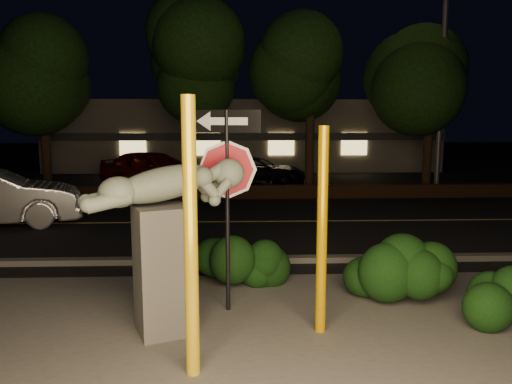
% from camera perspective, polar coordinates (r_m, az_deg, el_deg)
% --- Properties ---
extents(ground, '(90.00, 90.00, 0.00)m').
position_cam_1_polar(ground, '(17.38, -0.76, -1.43)').
color(ground, black).
rests_on(ground, ground).
extents(patio, '(14.00, 6.00, 0.02)m').
position_cam_1_polar(patio, '(6.81, 1.83, -17.27)').
color(patio, '#4C4944').
rests_on(patio, ground).
extents(road, '(80.00, 8.00, 0.01)m').
position_cam_1_polar(road, '(14.43, -0.44, -3.43)').
color(road, black).
rests_on(road, ground).
extents(lane_marking, '(80.00, 0.12, 0.00)m').
position_cam_1_polar(lane_marking, '(14.43, -0.44, -3.38)').
color(lane_marking, gold).
rests_on(lane_marking, road).
extents(curb, '(80.00, 0.25, 0.12)m').
position_cam_1_polar(curb, '(10.44, 0.29, -7.74)').
color(curb, '#4C4944').
rests_on(curb, ground).
extents(brick_wall, '(40.00, 0.35, 0.50)m').
position_cam_1_polar(brick_wall, '(18.63, -0.87, 0.01)').
color(brick_wall, '#452516').
rests_on(brick_wall, ground).
extents(parking_lot, '(40.00, 12.00, 0.01)m').
position_cam_1_polar(parking_lot, '(24.31, -1.20, 1.39)').
color(parking_lot, black).
rests_on(parking_lot, ground).
extents(building, '(22.00, 10.20, 4.00)m').
position_cam_1_polar(building, '(32.13, -1.49, 6.65)').
color(building, '#655E51').
rests_on(building, ground).
extents(tree_far_a, '(4.60, 4.60, 7.43)m').
position_cam_1_polar(tree_far_a, '(21.62, -23.44, 14.02)').
color(tree_far_a, black).
rests_on(tree_far_a, ground).
extents(tree_far_b, '(5.20, 5.20, 8.41)m').
position_cam_1_polar(tree_far_b, '(20.66, -8.31, 16.90)').
color(tree_far_b, black).
rests_on(tree_far_b, ground).
extents(tree_far_c, '(4.80, 4.80, 7.84)m').
position_cam_1_polar(tree_far_c, '(20.32, 6.33, 15.96)').
color(tree_far_c, black).
rests_on(tree_far_c, ground).
extents(tree_far_d, '(4.40, 4.40, 7.42)m').
position_cam_1_polar(tree_far_d, '(22.05, 19.49, 14.30)').
color(tree_far_d, black).
rests_on(tree_far_d, ground).
extents(yellow_pole_left, '(0.16, 0.16, 3.21)m').
position_cam_1_polar(yellow_pole_left, '(5.65, -7.47, -5.51)').
color(yellow_pole_left, yellow).
rests_on(yellow_pole_left, ground).
extents(yellow_pole_right, '(0.14, 0.14, 2.87)m').
position_cam_1_polar(yellow_pole_right, '(6.84, 7.55, -4.56)').
color(yellow_pole_right, '#DB9B00').
rests_on(yellow_pole_right, ground).
extents(signpost, '(1.01, 0.34, 3.09)m').
position_cam_1_polar(signpost, '(7.45, -3.32, 2.49)').
color(signpost, black).
rests_on(signpost, ground).
extents(sculpture, '(2.20, 1.32, 2.40)m').
position_cam_1_polar(sculpture, '(6.89, -10.39, -4.12)').
color(sculpture, '#4C4944').
rests_on(sculpture, ground).
extents(hedge_center, '(1.91, 1.10, 0.94)m').
position_cam_1_polar(hedge_center, '(9.01, -1.20, -7.65)').
color(hedge_center, black).
rests_on(hedge_center, ground).
extents(hedge_right, '(2.02, 1.44, 1.19)m').
position_cam_1_polar(hedge_right, '(8.49, 16.27, -8.11)').
color(hedge_right, black).
rests_on(hedge_right, ground).
extents(streetlight, '(1.51, 0.44, 10.04)m').
position_cam_1_polar(streetlight, '(21.51, 20.10, 15.94)').
color(streetlight, '#505156').
rests_on(streetlight, ground).
extents(parked_car_red, '(5.12, 3.97, 1.63)m').
position_cam_1_polar(parked_car_red, '(22.09, -11.75, 2.63)').
color(parked_car_red, maroon).
rests_on(parked_car_red, ground).
extents(parked_car_darkred, '(4.45, 1.82, 1.29)m').
position_cam_1_polar(parked_car_darkred, '(22.40, -10.01, 2.31)').
color(parked_car_darkred, '#451014').
rests_on(parked_car_darkred, ground).
extents(parked_car_dark, '(4.84, 2.93, 1.26)m').
position_cam_1_polar(parked_car_dark, '(22.21, 0.19, 2.35)').
color(parked_car_dark, black).
rests_on(parked_car_dark, ground).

